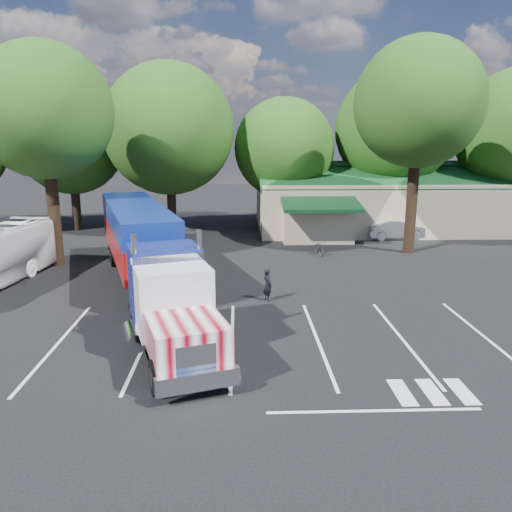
{
  "coord_description": "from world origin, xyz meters",
  "views": [
    {
      "loc": [
        0.29,
        -23.31,
        7.35
      ],
      "look_at": [
        1.08,
        -0.67,
        2.0
      ],
      "focal_mm": 35.0,
      "sensor_mm": 36.0,
      "label": 1
    }
  ],
  "objects_px": {
    "woman": "(268,285)",
    "silver_sedan": "(395,229)",
    "bicycle": "(319,248)",
    "semi_truck": "(143,245)"
  },
  "relations": [
    {
      "from": "woman",
      "to": "silver_sedan",
      "type": "distance_m",
      "value": 17.62
    },
    {
      "from": "woman",
      "to": "silver_sedan",
      "type": "relative_size",
      "value": 0.33
    },
    {
      "from": "woman",
      "to": "bicycle",
      "type": "height_order",
      "value": "woman"
    },
    {
      "from": "woman",
      "to": "silver_sedan",
      "type": "height_order",
      "value": "woman"
    },
    {
      "from": "bicycle",
      "to": "semi_truck",
      "type": "bearing_deg",
      "value": -148.42
    },
    {
      "from": "silver_sedan",
      "to": "woman",
      "type": "bearing_deg",
      "value": 136.5
    },
    {
      "from": "semi_truck",
      "to": "silver_sedan",
      "type": "distance_m",
      "value": 20.83
    },
    {
      "from": "semi_truck",
      "to": "silver_sedan",
      "type": "height_order",
      "value": "semi_truck"
    },
    {
      "from": "woman",
      "to": "bicycle",
      "type": "relative_size",
      "value": 0.87
    },
    {
      "from": "woman",
      "to": "bicycle",
      "type": "xyz_separation_m",
      "value": [
        3.9,
        9.2,
        -0.3
      ]
    }
  ]
}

